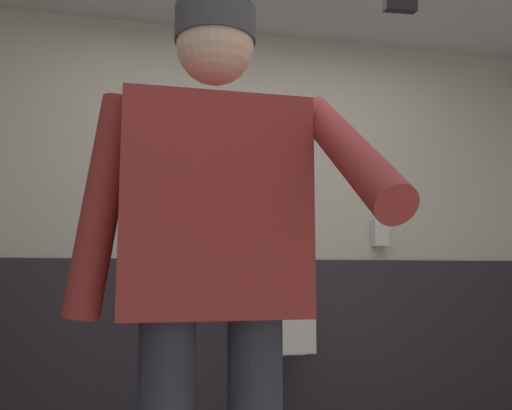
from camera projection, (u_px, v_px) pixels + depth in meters
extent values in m
cube|color=beige|center=(247.00, 228.00, 3.37)|extent=(4.81, 0.12, 2.56)
cube|color=#2D2833|center=(249.00, 349.00, 3.21)|extent=(4.21, 0.03, 1.08)
cube|color=white|center=(272.00, 301.00, 3.26)|extent=(0.40, 0.05, 0.65)
cube|color=white|center=(280.00, 311.00, 3.09)|extent=(0.34, 0.30, 0.45)
cylinder|color=#B7BABF|center=(272.00, 253.00, 3.29)|extent=(0.04, 0.04, 0.24)
cylinder|color=#B7BABF|center=(274.00, 395.00, 3.15)|extent=(0.05, 0.05, 0.55)
cube|color=maroon|center=(213.00, 209.00, 1.36)|extent=(0.47, 0.24, 0.55)
cylinder|color=maroon|center=(101.00, 206.00, 1.30)|extent=(0.17, 0.09, 0.56)
cylinder|color=maroon|center=(348.00, 150.00, 1.22)|extent=(0.09, 0.50, 0.39)
sphere|color=beige|center=(215.00, 46.00, 1.42)|extent=(0.21, 0.21, 0.21)
cylinder|color=#3F3F47|center=(215.00, 26.00, 1.43)|extent=(0.22, 0.22, 0.09)
cube|color=silver|center=(380.00, 232.00, 3.47)|extent=(0.10, 0.07, 0.18)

